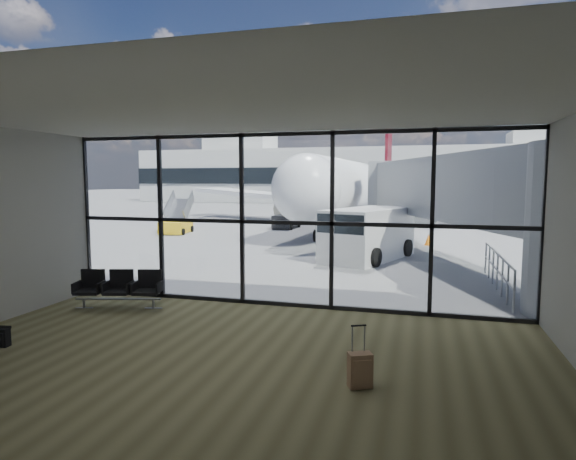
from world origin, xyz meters
The scene contains 22 objects.
ground centered at (0.00, 40.00, 0.00)m, with size 220.00×220.00×0.00m, color slate.
lounge_shell centered at (0.00, -4.80, 2.65)m, with size 12.02×8.01×4.51m.
glass_curtain_wall centered at (0.00, 0.00, 2.25)m, with size 12.10×0.12×4.50m.
jet_bridge centered at (4.90, 7.07, 2.76)m, with size 8.00×16.50×4.33m.
apron_railing centered at (5.60, 3.50, 0.72)m, with size 0.06×5.46×1.11m.
far_terminal centered at (-0.59, 61.97, 4.21)m, with size 80.00×12.20×11.00m.
tree_0 centered at (-45.00, 72.00, 4.63)m, with size 4.95×4.95×7.12m.
tree_1 centered at (-39.00, 72.00, 5.25)m, with size 5.61×5.61×8.07m.
tree_2 centered at (-33.00, 72.00, 5.88)m, with size 6.27×6.27×9.03m.
tree_3 centered at (-27.00, 72.00, 4.63)m, with size 4.95×4.95×7.12m.
tree_4 centered at (-21.00, 72.00, 5.25)m, with size 5.61×5.61×8.07m.
tree_5 centered at (-15.00, 72.00, 5.88)m, with size 6.27×6.27×9.03m.
seating_row centered at (-4.12, -1.25, 0.54)m, with size 2.19×1.11×0.97m.
backpack centered at (-4.56, -4.49, 0.20)m, with size 0.29×0.28×0.41m.
suitcase centered at (2.48, -4.49, 0.30)m, with size 0.43×0.37×0.99m.
airliner centered at (-1.18, 26.92, 2.80)m, with size 30.75×35.65×9.18m.
service_van centered at (1.20, 8.18, 1.09)m, with size 3.67×5.31×2.12m.
belt_loader centered at (-5.56, 20.02, 0.55)m, with size 1.52×3.57×1.62m.
mobile_stairs centered at (-11.36, 15.10, 0.50)m, with size 1.96×3.18×2.10m.
traffic_cone_a centered at (0.70, 12.49, 0.24)m, with size 0.36×0.36×0.51m.
traffic_cone_b centered at (3.75, 13.43, 0.27)m, with size 0.40×0.40×0.57m.
traffic_cone_c centered at (1.55, 13.50, 0.31)m, with size 0.46×0.46×0.66m.
Camera 1 is at (3.33, -11.84, 3.27)m, focal length 30.00 mm.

